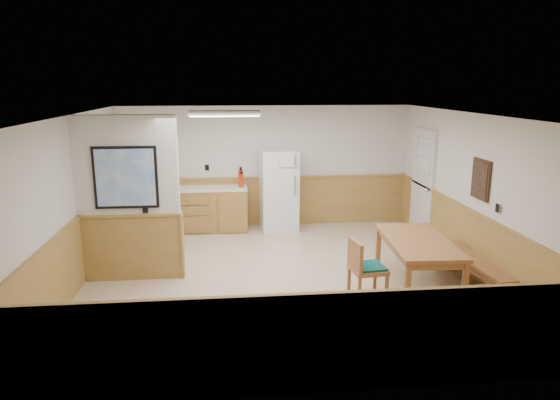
{
  "coord_description": "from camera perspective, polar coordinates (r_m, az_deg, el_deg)",
  "views": [
    {
      "loc": [
        -0.73,
        -7.23,
        2.94
      ],
      "look_at": [
        0.04,
        0.4,
        1.14
      ],
      "focal_mm": 32.0,
      "sensor_mm": 36.0,
      "label": 1
    }
  ],
  "objects": [
    {
      "name": "exterior_door",
      "position": [
        10.03,
        15.94,
        1.84
      ],
      "size": [
        0.07,
        1.02,
        2.15
      ],
      "color": "silver",
      "rests_on": "ground"
    },
    {
      "name": "kitchen_window",
      "position": [
        10.39,
        -13.37,
        5.16
      ],
      "size": [
        0.8,
        0.04,
        1.0
      ],
      "color": "silver",
      "rests_on": "back_wall"
    },
    {
      "name": "wainscot_left",
      "position": [
        7.96,
        -22.01,
        -5.66
      ],
      "size": [
        0.04,
        6.0,
        1.0
      ],
      "primitive_type": "cube",
      "color": "#A97F43",
      "rests_on": "ground"
    },
    {
      "name": "fire_extinguisher",
      "position": [
        10.05,
        -4.5,
        2.5
      ],
      "size": [
        0.12,
        0.12,
        0.41
      ],
      "rotation": [
        0.0,
        0.0,
        -0.2
      ],
      "color": "red",
      "rests_on": "kitchen_counter"
    },
    {
      "name": "dining_table",
      "position": [
        7.48,
        15.5,
        -5.06
      ],
      "size": [
        0.98,
        1.79,
        0.75
      ],
      "rotation": [
        0.0,
        0.0,
        -0.06
      ],
      "color": "#A6723D",
      "rests_on": "ground"
    },
    {
      "name": "partition_wall",
      "position": [
        7.77,
        -16.92,
        -0.08
      ],
      "size": [
        1.5,
        0.2,
        2.5
      ],
      "color": "silver",
      "rests_on": "ground"
    },
    {
      "name": "left_wall",
      "position": [
        7.76,
        -22.63,
        -0.41
      ],
      "size": [
        0.02,
        6.0,
        2.5
      ],
      "primitive_type": "cube",
      "color": "silver",
      "rests_on": "ground"
    },
    {
      "name": "refrigerator",
      "position": [
        10.13,
        -0.16,
        1.14
      ],
      "size": [
        0.77,
        0.75,
        1.64
      ],
      "rotation": [
        0.0,
        0.0,
        0.07
      ],
      "color": "white",
      "rests_on": "ground"
    },
    {
      "name": "dining_chair",
      "position": [
        7.04,
        9.37,
        -7.3
      ],
      "size": [
        0.69,
        0.51,
        0.85
      ],
      "rotation": [
        0.0,
        0.0,
        0.13
      ],
      "color": "#A6723D",
      "rests_on": "ground"
    },
    {
      "name": "dining_bench",
      "position": [
        7.88,
        21.4,
        -6.96
      ],
      "size": [
        0.52,
        1.77,
        0.45
      ],
      "rotation": [
        0.0,
        0.0,
        0.08
      ],
      "color": "#A6723D",
      "rests_on": "ground"
    },
    {
      "name": "right_wall",
      "position": [
        8.31,
        21.02,
        0.58
      ],
      "size": [
        0.02,
        6.0,
        2.5
      ],
      "primitive_type": "cube",
      "color": "silver",
      "rests_on": "ground"
    },
    {
      "name": "back_wall",
      "position": [
        10.4,
        -1.7,
        3.84
      ],
      "size": [
        6.0,
        0.02,
        2.5
      ],
      "primitive_type": "cube",
      "color": "silver",
      "rests_on": "ground"
    },
    {
      "name": "wainscot_right",
      "position": [
        8.49,
        20.49,
        -4.37
      ],
      "size": [
        0.04,
        6.0,
        1.0
      ],
      "primitive_type": "cube",
      "color": "#A97F43",
      "rests_on": "ground"
    },
    {
      "name": "wall_painting",
      "position": [
        7.98,
        21.94,
        2.21
      ],
      "size": [
        0.04,
        0.5,
        0.6
      ],
      "color": "#331F14",
      "rests_on": "right_wall"
    },
    {
      "name": "wainscot_back",
      "position": [
        10.52,
        -1.66,
        -0.2
      ],
      "size": [
        6.0,
        0.04,
        1.0
      ],
      "primitive_type": "cube",
      "color": "#A97F43",
      "rests_on": "ground"
    },
    {
      "name": "kitchen_counter",
      "position": [
        10.23,
        -8.3,
        -0.96
      ],
      "size": [
        2.2,
        0.61,
        1.0
      ],
      "color": "#A97B3B",
      "rests_on": "ground"
    },
    {
      "name": "ground",
      "position": [
        7.84,
        -0.02,
        -8.82
      ],
      "size": [
        6.0,
        6.0,
        0.0
      ],
      "primitive_type": "plane",
      "color": "tan",
      "rests_on": "ground"
    },
    {
      "name": "ceiling",
      "position": [
        7.28,
        -0.02,
        9.74
      ],
      "size": [
        6.0,
        6.0,
        0.02
      ],
      "primitive_type": "cube",
      "color": "white",
      "rests_on": "back_wall"
    },
    {
      "name": "fluorescent_fixture",
      "position": [
        8.55,
        -6.34,
        9.81
      ],
      "size": [
        1.2,
        0.3,
        0.09
      ],
      "color": "silver",
      "rests_on": "ceiling"
    },
    {
      "name": "soap_bottle",
      "position": [
        10.23,
        -13.71,
        1.93
      ],
      "size": [
        0.08,
        0.08,
        0.21
      ],
      "primitive_type": "cylinder",
      "rotation": [
        0.0,
        0.0,
        0.2
      ],
      "color": "green",
      "rests_on": "kitchen_counter"
    }
  ]
}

